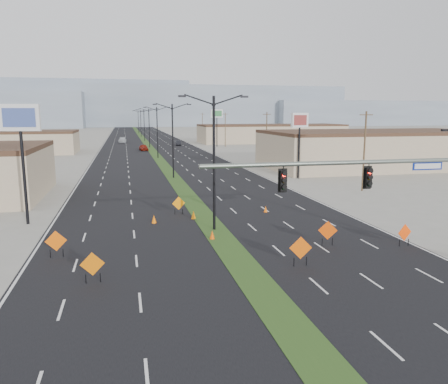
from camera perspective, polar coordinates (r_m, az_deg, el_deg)
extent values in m
plane|color=gray|center=(22.38, 5.05, -12.80)|extent=(600.00, 600.00, 0.00)
cube|color=black|center=(120.07, -9.78, 5.88)|extent=(25.00, 400.00, 0.02)
cube|color=#2B4E1B|center=(120.07, -9.78, 5.88)|extent=(2.00, 400.00, 0.04)
cube|color=tan|center=(107.85, -26.66, 5.68)|extent=(30.00, 14.00, 4.50)
cube|color=tan|center=(76.42, 19.24, 5.15)|extent=(36.00, 18.00, 5.50)
cube|color=tan|center=(137.12, 6.14, 7.54)|extent=(44.00, 16.00, 5.00)
cube|color=gray|center=(322.97, -4.65, 11.10)|extent=(220.00, 50.00, 28.00)
cube|color=gray|center=(361.38, 18.50, 9.72)|extent=(160.00, 50.00, 18.00)
cube|color=gray|center=(340.47, -17.12, 10.98)|extent=(140.00, 50.00, 32.00)
cylinder|color=slate|center=(24.65, 15.44, 3.72)|extent=(16.00, 0.24, 0.24)
cube|color=navy|center=(27.51, 25.03, 3.09)|extent=(1.90, 0.04, 0.45)
cube|color=black|center=(23.32, 7.73, 1.46)|extent=(0.50, 0.28, 1.30)
sphere|color=#FF0C05|center=(23.12, 7.89, 2.26)|extent=(0.22, 0.22, 0.22)
cube|color=black|center=(25.50, 18.32, 1.78)|extent=(0.50, 0.28, 1.30)
sphere|color=#FF0C05|center=(25.32, 18.55, 2.51)|extent=(0.22, 0.22, 0.22)
cylinder|color=black|center=(32.44, -1.31, 3.60)|extent=(0.20, 0.20, 10.00)
cube|color=black|center=(31.87, -5.50, 12.35)|extent=(0.55, 0.24, 0.14)
cube|color=black|center=(32.78, 2.68, 12.33)|extent=(0.55, 0.24, 0.14)
cylinder|color=black|center=(60.04, -6.70, 6.57)|extent=(0.20, 0.20, 10.00)
cube|color=black|center=(59.73, -9.04, 11.25)|extent=(0.55, 0.24, 0.14)
cube|color=black|center=(60.22, -4.58, 11.33)|extent=(0.55, 0.24, 0.14)
cylinder|color=black|center=(87.89, -8.70, 7.65)|extent=(0.20, 0.20, 10.00)
cube|color=black|center=(87.68, -10.31, 10.84)|extent=(0.55, 0.24, 0.14)
cube|color=black|center=(88.02, -7.27, 10.91)|extent=(0.55, 0.24, 0.14)
cylinder|color=black|center=(115.81, -9.74, 8.21)|extent=(0.20, 0.20, 10.00)
cube|color=black|center=(115.66, -10.97, 10.62)|extent=(0.55, 0.24, 0.14)
cube|color=black|center=(115.91, -8.66, 10.69)|extent=(0.55, 0.24, 0.14)
cylinder|color=black|center=(143.77, -10.38, 8.55)|extent=(0.20, 0.20, 10.00)
cube|color=black|center=(143.64, -11.37, 10.49)|extent=(0.55, 0.24, 0.14)
cube|color=black|center=(143.85, -9.51, 10.55)|extent=(0.55, 0.24, 0.14)
cylinder|color=black|center=(171.74, -10.81, 8.78)|extent=(0.20, 0.20, 10.00)
cube|color=black|center=(171.63, -11.64, 10.40)|extent=(0.55, 0.24, 0.14)
cube|color=black|center=(171.80, -10.09, 10.45)|extent=(0.55, 0.24, 0.14)
cylinder|color=black|center=(199.71, -11.12, 8.94)|extent=(0.20, 0.20, 10.00)
cube|color=black|center=(199.62, -11.84, 10.34)|extent=(0.55, 0.24, 0.14)
cube|color=black|center=(199.77, -10.50, 10.38)|extent=(0.55, 0.24, 0.14)
cylinder|color=#4C3823|center=(51.99, 17.84, 5.05)|extent=(0.20, 0.20, 9.00)
cube|color=#4C3823|center=(51.82, 18.09, 9.56)|extent=(1.60, 0.10, 0.10)
cylinder|color=#4C3823|center=(83.96, 5.58, 7.26)|extent=(0.20, 0.20, 9.00)
cube|color=#4C3823|center=(83.85, 5.63, 10.06)|extent=(1.60, 0.10, 0.10)
cylinder|color=#4C3823|center=(117.66, 0.16, 8.14)|extent=(0.20, 0.20, 9.00)
cube|color=#4C3823|center=(117.58, 0.16, 10.14)|extent=(1.60, 0.10, 0.10)
cylinder|color=#4C3823|center=(151.95, -2.84, 8.59)|extent=(0.20, 0.20, 9.00)
cube|color=#4C3823|center=(151.89, -2.85, 10.14)|extent=(1.60, 0.10, 0.10)
imported|color=maroon|center=(106.39, -10.46, 5.73)|extent=(2.23, 4.56, 1.50)
imported|color=black|center=(122.72, -5.96, 6.37)|extent=(1.82, 4.06, 1.29)
imported|color=#B1B6BB|center=(136.68, -13.12, 6.61)|extent=(2.42, 5.56, 1.59)
cube|color=#E75804|center=(28.72, -21.11, -5.98)|extent=(1.27, 0.20, 1.28)
cylinder|color=black|center=(29.00, -21.74, -7.51)|extent=(0.05, 0.05, 0.53)
cylinder|color=black|center=(28.89, -20.27, -7.48)|extent=(0.05, 0.05, 0.53)
cube|color=#D96304|center=(23.92, -16.82, -8.99)|extent=(1.25, 0.13, 1.25)
cylinder|color=black|center=(24.21, -17.60, -10.76)|extent=(0.05, 0.05, 0.52)
cylinder|color=black|center=(24.16, -15.85, -10.72)|extent=(0.05, 0.05, 0.52)
cube|color=orange|center=(38.45, -5.95, -1.47)|extent=(1.17, 0.27, 1.18)
cylinder|color=black|center=(38.57, -6.44, -2.57)|extent=(0.05, 0.05, 0.49)
cylinder|color=black|center=(38.64, -5.42, -2.52)|extent=(0.05, 0.05, 0.49)
cube|color=#E75404|center=(25.72, 9.98, -7.19)|extent=(1.32, 0.22, 1.33)
cylinder|color=black|center=(25.83, 9.12, -9.03)|extent=(0.05, 0.05, 0.55)
cylinder|color=black|center=(26.12, 10.72, -8.86)|extent=(0.05, 0.05, 0.55)
cube|color=#E74804|center=(29.99, 13.40, -4.90)|extent=(1.23, 0.40, 1.27)
cylinder|color=black|center=(30.04, 12.70, -6.42)|extent=(0.05, 0.05, 0.53)
cylinder|color=black|center=(30.36, 13.97, -6.29)|extent=(0.05, 0.05, 0.53)
cube|color=#FB4105|center=(31.45, 22.53, -4.90)|extent=(1.13, 0.28, 1.15)
cylinder|color=black|center=(31.45, 21.94, -6.22)|extent=(0.05, 0.05, 0.48)
cylinder|color=black|center=(31.83, 22.94, -6.10)|extent=(0.05, 0.05, 0.48)
cone|color=orange|center=(36.76, -4.01, -3.01)|extent=(0.43, 0.43, 0.69)
cone|color=#EA5204|center=(30.80, -1.55, -5.64)|extent=(0.44, 0.44, 0.65)
cone|color=#F96105|center=(39.31, 5.45, -2.25)|extent=(0.39, 0.39, 0.57)
cone|color=orange|center=(35.69, -9.13, -3.53)|extent=(0.53, 0.53, 0.67)
cylinder|color=black|center=(37.83, -24.64, 1.95)|extent=(0.24, 0.24, 7.81)
cube|color=white|center=(37.52, -25.16, 8.80)|extent=(3.10, 0.81, 2.06)
cube|color=#3F5398|center=(37.32, -25.23, 8.79)|extent=(2.45, 0.42, 1.44)
cylinder|color=black|center=(60.15, 9.75, 5.21)|extent=(0.24, 0.24, 7.30)
cube|color=white|center=(59.94, 9.87, 9.23)|extent=(2.81, 1.38, 1.92)
cube|color=maroon|center=(59.75, 9.94, 9.23)|extent=(2.16, 0.89, 1.34)
cylinder|color=black|center=(117.92, -0.93, 7.93)|extent=(0.24, 0.24, 8.13)
cube|color=white|center=(117.83, -0.94, 10.22)|extent=(3.23, 0.53, 2.14)
cube|color=#30783F|center=(117.63, -0.92, 10.22)|extent=(2.57, 0.19, 1.50)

